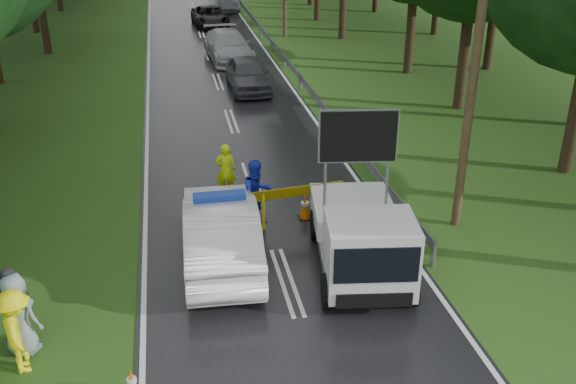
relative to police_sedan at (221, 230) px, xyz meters
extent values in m
plane|color=#244313|center=(1.41, -1.31, -0.85)|extent=(160.00, 160.00, 0.00)
cube|color=black|center=(1.41, 28.69, -0.84)|extent=(7.00, 140.00, 0.02)
cylinder|color=gray|center=(5.11, -1.31, -0.50)|extent=(0.12, 0.12, 0.70)
cube|color=gray|center=(5.11, 28.69, -0.30)|extent=(0.05, 60.00, 0.30)
cylinder|color=#432C1F|center=(6.61, 0.69, 4.15)|extent=(0.24, 0.24, 10.00)
imported|color=white|center=(0.00, 0.00, 0.00)|extent=(1.99, 5.19, 1.69)
cube|color=#1938A5|center=(0.00, 0.00, 0.92)|extent=(1.28, 0.40, 0.17)
cube|color=gray|center=(3.33, -0.67, -0.31)|extent=(2.51, 4.33, 0.24)
cube|color=silver|center=(3.47, 0.30, 0.08)|extent=(2.36, 2.60, 0.54)
cube|color=silver|center=(3.08, -2.40, 0.37)|extent=(2.15, 1.82, 1.66)
cube|color=black|center=(2.96, -3.19, 0.56)|extent=(1.79, 0.29, 0.83)
cube|color=black|center=(3.41, -0.09, 2.27)|extent=(1.85, 0.38, 1.27)
cylinder|color=black|center=(2.13, -2.46, -0.44)|extent=(0.39, 0.85, 0.82)
cylinder|color=black|center=(3.97, -2.73, -0.44)|extent=(0.39, 0.85, 0.82)
cylinder|color=black|center=(2.58, 0.62, -0.44)|extent=(0.39, 0.85, 0.82)
cylinder|color=black|center=(4.41, 0.36, -0.44)|extent=(0.39, 0.85, 0.82)
cube|color=#DFE90C|center=(0.71, 1.23, -0.29)|extent=(0.07, 0.07, 1.12)
cube|color=#DFE90C|center=(1.26, 1.29, -0.29)|extent=(0.07, 0.07, 1.12)
cube|color=#DFE90C|center=(2.94, 1.49, -0.29)|extent=(0.07, 0.07, 1.12)
cube|color=#DFE90C|center=(3.49, 1.55, -0.29)|extent=(0.07, 0.07, 1.12)
cube|color=#F2CC00|center=(2.10, 1.39, 0.22)|extent=(2.90, 0.39, 0.28)
imported|color=#D0EB0C|center=(0.50, 3.69, 0.01)|extent=(0.65, 0.46, 1.71)
imported|color=#1B2BB5|center=(1.16, 1.69, 0.12)|extent=(1.16, 1.06, 1.94)
imported|color=#FFF40D|center=(-4.19, -3.35, 0.04)|extent=(0.99, 1.29, 1.77)
imported|color=#3C3E44|center=(-4.42, -2.47, 0.03)|extent=(1.07, 0.97, 1.76)
imported|color=gray|center=(-4.27, -2.81, 0.05)|extent=(1.04, 0.93, 1.79)
imported|color=#404248|center=(2.68, 15.10, -0.10)|extent=(1.83, 4.43, 1.50)
imported|color=#A7A9AF|center=(2.42, 21.10, -0.06)|extent=(2.61, 5.58, 1.57)
imported|color=black|center=(2.21, 31.19, -0.18)|extent=(2.47, 4.90, 1.33)
imported|color=#3E4045|center=(4.01, 37.19, -0.09)|extent=(1.72, 4.66, 1.52)
cone|color=orange|center=(-2.09, -4.55, -0.52)|extent=(0.25, 0.25, 0.62)
cube|color=black|center=(0.59, -0.60, -0.84)|extent=(0.31, 0.31, 0.03)
cone|color=orange|center=(0.59, -0.60, -0.51)|extent=(0.26, 0.26, 0.64)
cube|color=black|center=(2.53, 1.81, -0.83)|extent=(0.37, 0.37, 0.03)
cone|color=orange|center=(2.53, 1.81, -0.44)|extent=(0.31, 0.31, 0.76)
cube|color=black|center=(-0.59, -0.81, -0.84)|extent=(0.30, 0.30, 0.03)
cone|color=orange|center=(-0.59, -0.81, -0.52)|extent=(0.25, 0.25, 0.62)
cube|color=black|center=(4.57, 1.67, -0.84)|extent=(0.30, 0.30, 0.03)
cone|color=orange|center=(4.57, 1.67, -0.52)|extent=(0.25, 0.25, 0.62)
camera|label=1|loc=(-1.00, -14.05, 7.62)|focal=40.00mm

